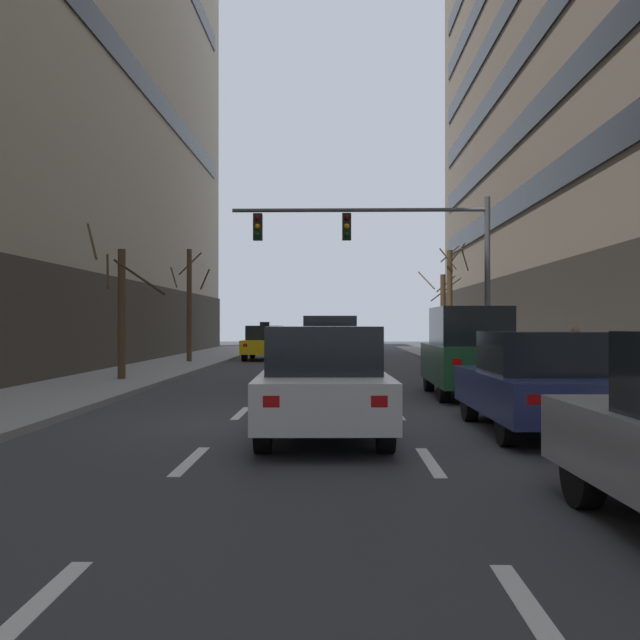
# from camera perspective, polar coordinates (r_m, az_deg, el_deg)

# --- Properties ---
(ground_plane) EXTENTS (120.00, 120.00, 0.00)m
(ground_plane) POSITION_cam_1_polar(r_m,az_deg,el_deg) (12.50, -0.31, -8.49)
(ground_plane) COLOR #38383D
(lane_stripe_l1_s2) EXTENTS (0.16, 2.00, 0.01)m
(lane_stripe_l1_s2) POSITION_cam_1_polar(r_m,az_deg,el_deg) (5.08, -22.20, -20.76)
(lane_stripe_l1_s2) COLOR silver
(lane_stripe_l1_s2) RESTS_ON ground
(lane_stripe_l1_s3) EXTENTS (0.16, 2.00, 0.01)m
(lane_stripe_l1_s3) POSITION_cam_1_polar(r_m,az_deg,el_deg) (9.72, -10.16, -10.83)
(lane_stripe_l1_s3) COLOR silver
(lane_stripe_l1_s3) RESTS_ON ground
(lane_stripe_l1_s4) EXTENTS (0.16, 2.00, 0.01)m
(lane_stripe_l1_s4) POSITION_cam_1_polar(r_m,az_deg,el_deg) (14.60, -6.23, -7.29)
(lane_stripe_l1_s4) COLOR silver
(lane_stripe_l1_s4) RESTS_ON ground
(lane_stripe_l1_s5) EXTENTS (0.16, 2.00, 0.01)m
(lane_stripe_l1_s5) POSITION_cam_1_polar(r_m,az_deg,el_deg) (19.54, -4.31, -5.51)
(lane_stripe_l1_s5) COLOR silver
(lane_stripe_l1_s5) RESTS_ON ground
(lane_stripe_l1_s6) EXTENTS (0.16, 2.00, 0.01)m
(lane_stripe_l1_s6) POSITION_cam_1_polar(r_m,az_deg,el_deg) (24.51, -3.17, -4.45)
(lane_stripe_l1_s6) COLOR silver
(lane_stripe_l1_s6) RESTS_ON ground
(lane_stripe_l1_s7) EXTENTS (0.16, 2.00, 0.01)m
(lane_stripe_l1_s7) POSITION_cam_1_polar(r_m,az_deg,el_deg) (29.48, -2.41, -3.75)
(lane_stripe_l1_s7) COLOR silver
(lane_stripe_l1_s7) RESTS_ON ground
(lane_stripe_l1_s8) EXTENTS (0.16, 2.00, 0.01)m
(lane_stripe_l1_s8) POSITION_cam_1_polar(r_m,az_deg,el_deg) (34.47, -1.88, -3.25)
(lane_stripe_l1_s8) COLOR silver
(lane_stripe_l1_s8) RESTS_ON ground
(lane_stripe_l1_s9) EXTENTS (0.16, 2.00, 0.01)m
(lane_stripe_l1_s9) POSITION_cam_1_polar(r_m,az_deg,el_deg) (39.45, -1.48, -2.88)
(lane_stripe_l1_s9) COLOR silver
(lane_stripe_l1_s9) RESTS_ON ground
(lane_stripe_l1_s10) EXTENTS (0.16, 2.00, 0.01)m
(lane_stripe_l1_s10) POSITION_cam_1_polar(r_m,az_deg,el_deg) (44.44, -1.17, -2.59)
(lane_stripe_l1_s10) COLOR silver
(lane_stripe_l1_s10) RESTS_ON ground
(lane_stripe_l2_s2) EXTENTS (0.16, 2.00, 0.01)m
(lane_stripe_l2_s2) POSITION_cam_1_polar(r_m,az_deg,el_deg) (4.87, 16.80, -21.71)
(lane_stripe_l2_s2) COLOR silver
(lane_stripe_l2_s2) RESTS_ON ground
(lane_stripe_l2_s3) EXTENTS (0.16, 2.00, 0.01)m
(lane_stripe_l2_s3) POSITION_cam_1_polar(r_m,az_deg,el_deg) (9.61, 8.65, -10.95)
(lane_stripe_l2_s3) COLOR silver
(lane_stripe_l2_s3) RESTS_ON ground
(lane_stripe_l2_s4) EXTENTS (0.16, 2.00, 0.01)m
(lane_stripe_l2_s4) POSITION_cam_1_polar(r_m,az_deg,el_deg) (14.53, 6.10, -7.32)
(lane_stripe_l2_s4) COLOR silver
(lane_stripe_l2_s4) RESTS_ON ground
(lane_stripe_l2_s5) EXTENTS (0.16, 2.00, 0.01)m
(lane_stripe_l2_s5) POSITION_cam_1_polar(r_m,az_deg,el_deg) (19.49, 4.86, -5.53)
(lane_stripe_l2_s5) COLOR silver
(lane_stripe_l2_s5) RESTS_ON ground
(lane_stripe_l2_s6) EXTENTS (0.16, 2.00, 0.01)m
(lane_stripe_l2_s6) POSITION_cam_1_polar(r_m,az_deg,el_deg) (24.46, 4.12, -4.46)
(lane_stripe_l2_s6) COLOR silver
(lane_stripe_l2_s6) RESTS_ON ground
(lane_stripe_l2_s7) EXTENTS (0.16, 2.00, 0.01)m
(lane_stripe_l2_s7) POSITION_cam_1_polar(r_m,az_deg,el_deg) (29.45, 3.64, -3.76)
(lane_stripe_l2_s7) COLOR silver
(lane_stripe_l2_s7) RESTS_ON ground
(lane_stripe_l2_s8) EXTENTS (0.16, 2.00, 0.01)m
(lane_stripe_l2_s8) POSITION_cam_1_polar(r_m,az_deg,el_deg) (34.43, 3.30, -3.25)
(lane_stripe_l2_s8) COLOR silver
(lane_stripe_l2_s8) RESTS_ON ground
(lane_stripe_l2_s9) EXTENTS (0.16, 2.00, 0.01)m
(lane_stripe_l2_s9) POSITION_cam_1_polar(r_m,az_deg,el_deg) (39.43, 3.04, -2.88)
(lane_stripe_l2_s9) COLOR silver
(lane_stripe_l2_s9) RESTS_ON ground
(lane_stripe_l2_s10) EXTENTS (0.16, 2.00, 0.01)m
(lane_stripe_l2_s10) POSITION_cam_1_polar(r_m,az_deg,el_deg) (44.42, 2.84, -2.59)
(lane_stripe_l2_s10) COLOR silver
(lane_stripe_l2_s10) RESTS_ON ground
(car_driving_0) EXTENTS (2.08, 4.70, 1.74)m
(car_driving_0) POSITION_cam_1_polar(r_m,az_deg,el_deg) (11.39, 0.24, -4.95)
(car_driving_0) COLOR black
(car_driving_0) RESTS_ON ground
(car_driving_1) EXTENTS (1.82, 4.19, 2.01)m
(car_driving_1) POSITION_cam_1_polar(r_m,az_deg,el_deg) (21.58, 0.75, -2.37)
(car_driving_1) COLOR black
(car_driving_1) RESTS_ON ground
(taxi_driving_2) EXTENTS (1.99, 4.54, 1.87)m
(taxi_driving_2) POSITION_cam_1_polar(r_m,az_deg,el_deg) (35.84, -4.35, -1.81)
(taxi_driving_2) COLOR black
(taxi_driving_2) RESTS_ON ground
(car_parked_1) EXTENTS (1.91, 4.44, 1.66)m
(car_parked_1) POSITION_cam_1_polar(r_m,az_deg,el_deg) (12.38, 16.62, -4.76)
(car_parked_1) COLOR black
(car_parked_1) RESTS_ON ground
(car_parked_2) EXTENTS (1.93, 4.54, 2.19)m
(car_parked_2) POSITION_cam_1_polar(r_m,az_deg,el_deg) (18.10, 11.67, -2.48)
(car_parked_2) COLOR black
(car_parked_2) RESTS_ON ground
(traffic_signal_0) EXTENTS (8.06, 0.35, 5.60)m
(traffic_signal_0) POSITION_cam_1_polar(r_m,az_deg,el_deg) (22.83, 5.81, 5.73)
(traffic_signal_0) COLOR #4C4C51
(traffic_signal_0) RESTS_ON sidewalk_right
(street_tree_0) EXTENTS (2.49, 1.71, 4.71)m
(street_tree_0) POSITION_cam_1_polar(r_m,az_deg,el_deg) (22.40, -15.41, 0.91)
(street_tree_0) COLOR #4C3823
(street_tree_0) RESTS_ON sidewalk_left
(street_tree_1) EXTENTS (1.90, 1.88, 4.90)m
(street_tree_1) POSITION_cam_1_polar(r_m,az_deg,el_deg) (32.13, -10.25, 1.37)
(street_tree_1) COLOR #4C3823
(street_tree_1) RESTS_ON sidewalk_left
(street_tree_2) EXTENTS (2.35, 2.35, 4.56)m
(street_tree_2) POSITION_cam_1_polar(r_m,az_deg,el_deg) (39.40, 9.63, 0.66)
(street_tree_2) COLOR #4C3823
(street_tree_2) RESTS_ON sidewalk_right
(street_tree_3) EXTENTS (1.61, 1.84, 5.73)m
(street_tree_3) POSITION_cam_1_polar(r_m,az_deg,el_deg) (37.12, 10.20, 1.55)
(street_tree_3) COLOR #4C3823
(street_tree_3) RESTS_ON sidewalk_right
(pedestrian_0) EXTENTS (0.38, 0.42, 1.58)m
(pedestrian_0) POSITION_cam_1_polar(r_m,az_deg,el_deg) (16.50, 19.46, -2.84)
(pedestrian_0) COLOR black
(pedestrian_0) RESTS_ON sidewalk_right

